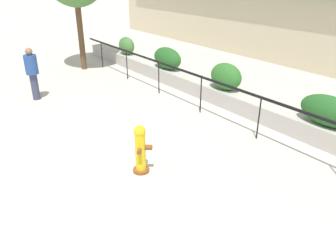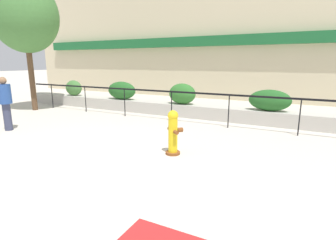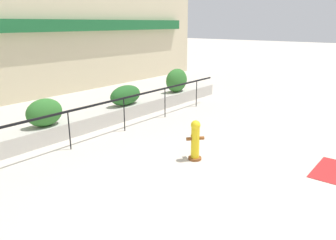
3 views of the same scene
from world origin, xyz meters
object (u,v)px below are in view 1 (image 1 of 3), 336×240
pedestrian (32,71)px  fire_hydrant (141,149)px  hedge_bush_0 (127,46)px  hedge_bush_1 (167,58)px  hedge_bush_2 (226,76)px  hedge_bush_3 (328,111)px

pedestrian → fire_hydrant: bearing=4.1°
pedestrian → hedge_bush_0: bearing=112.6°
hedge_bush_0 → hedge_bush_1: bearing=0.0°
hedge_bush_2 → hedge_bush_3: hedge_bush_2 is taller
hedge_bush_0 → hedge_bush_1: (3.03, 0.00, 0.02)m
hedge_bush_2 → hedge_bush_0: bearing=180.0°
hedge_bush_2 → fire_hydrant: bearing=-68.5°
hedge_bush_0 → fire_hydrant: hedge_bush_0 is taller
hedge_bush_1 → hedge_bush_3: 6.40m
hedge_bush_3 → hedge_bush_1: bearing=180.0°
hedge_bush_2 → pedestrian: size_ratio=0.66×
hedge_bush_1 → pedestrian: (-1.06, -4.70, 0.08)m
hedge_bush_3 → pedestrian: pedestrian is taller
hedge_bush_3 → pedestrian: size_ratio=0.83×
pedestrian → hedge_bush_2: bearing=48.9°
hedge_bush_0 → hedge_bush_3: bearing=0.0°
hedge_bush_2 → hedge_bush_3: size_ratio=0.79×
fire_hydrant → pedestrian: size_ratio=0.62×
hedge_bush_2 → hedge_bush_3: (3.36, 0.00, -0.04)m
hedge_bush_1 → hedge_bush_3: (6.40, 0.00, -0.03)m
hedge_bush_3 → fire_hydrant: 4.61m
hedge_bush_3 → pedestrian: (-7.46, -4.70, 0.11)m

